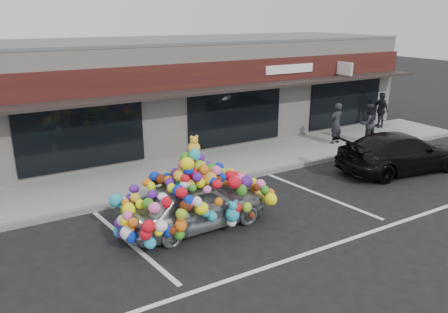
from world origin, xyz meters
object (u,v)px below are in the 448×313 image
toy_car (196,198)px  pedestrian_c (381,110)px  pedestrian_a (336,123)px  black_sedan (401,152)px  pedestrian_b (367,123)px

toy_car → pedestrian_c: toy_car is taller
pedestrian_a → black_sedan: bearing=81.2°
toy_car → pedestrian_a: toy_car is taller
pedestrian_b → toy_car: bearing=23.2°
toy_car → pedestrian_a: 9.04m
pedestrian_b → black_sedan: bearing=69.4°
black_sedan → pedestrian_c: pedestrian_c is taller
toy_car → black_sedan: 8.13m
toy_car → pedestrian_b: bearing=-74.6°
pedestrian_a → pedestrian_b: size_ratio=1.03×
black_sedan → pedestrian_a: (0.17, 3.37, 0.31)m
black_sedan → pedestrian_b: bearing=-18.3°
pedestrian_b → pedestrian_c: pedestrian_c is taller
pedestrian_b → pedestrian_a: bearing=-20.5°
pedestrian_a → toy_car: bearing=17.6°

